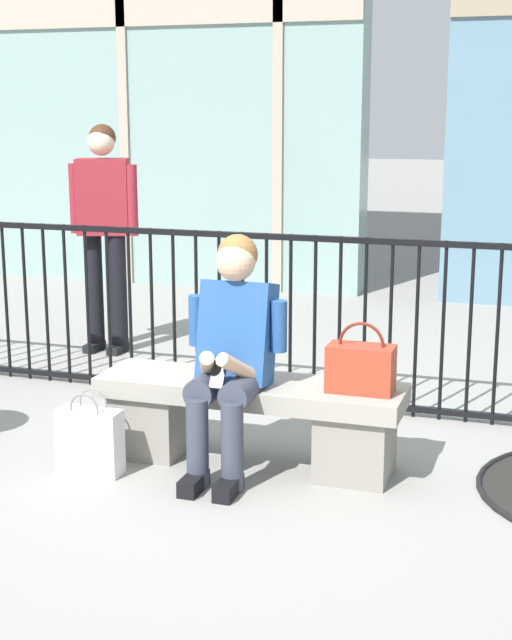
# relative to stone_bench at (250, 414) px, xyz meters

# --- Properties ---
(ground_plane) EXTENTS (60.00, 60.00, 0.00)m
(ground_plane) POSITION_rel_stone_bench_xyz_m (0.00, 0.00, -0.27)
(ground_plane) COLOR gray
(stone_bench) EXTENTS (1.60, 0.44, 0.45)m
(stone_bench) POSITION_rel_stone_bench_xyz_m (0.00, 0.00, 0.00)
(stone_bench) COLOR gray
(stone_bench) RESTS_ON ground
(seated_person_with_phone) EXTENTS (0.52, 0.66, 1.21)m
(seated_person_with_phone) POSITION_rel_stone_bench_xyz_m (-0.05, -0.13, 0.38)
(seated_person_with_phone) COLOR #383D4C
(seated_person_with_phone) RESTS_ON ground
(handbag_on_bench) EXTENTS (0.33, 0.17, 0.36)m
(handbag_on_bench) POSITION_rel_stone_bench_xyz_m (0.58, -0.01, 0.30)
(handbag_on_bench) COLOR #B23823
(handbag_on_bench) RESTS_ON stone_bench
(shopping_bag) EXTENTS (0.33, 0.13, 0.44)m
(shopping_bag) POSITION_rel_stone_bench_xyz_m (-0.73, -0.38, -0.10)
(shopping_bag) COLOR white
(shopping_bag) RESTS_ON ground
(bystander_at_railing) EXTENTS (0.55, 0.33, 1.71)m
(bystander_at_railing) POSITION_rel_stone_bench_xyz_m (-1.78, 1.88, 0.73)
(bystander_at_railing) COLOR black
(bystander_at_railing) RESTS_ON ground
(plaza_railing) EXTENTS (9.81, 0.04, 1.08)m
(plaza_railing) POSITION_rel_stone_bench_xyz_m (0.00, 1.02, 0.27)
(plaza_railing) COLOR black
(plaza_railing) RESTS_ON ground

